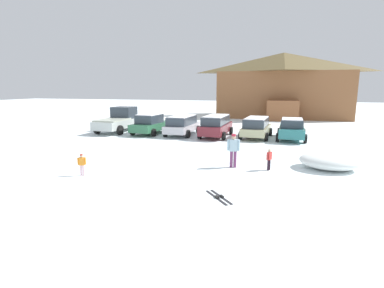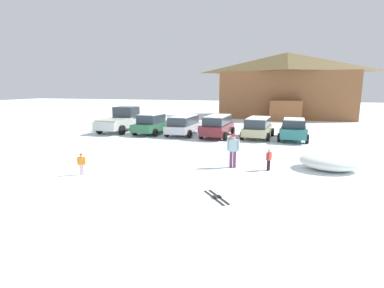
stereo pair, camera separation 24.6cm
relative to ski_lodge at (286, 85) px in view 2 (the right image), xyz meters
name	(u,v)px [view 2 (the right image)]	position (x,y,z in m)	size (l,w,h in m)	color
ground	(147,204)	(-4.42, -33.28, -4.23)	(160.00, 160.00, 0.00)	white
ski_lodge	(286,85)	(0.00, 0.00, 0.00)	(16.94, 10.95, 8.36)	brown
parked_green_coupe	(152,124)	(-10.78, -18.74, -3.39)	(2.44, 4.45, 1.70)	#2D6744
parked_silver_wagon	(184,124)	(-7.99, -18.57, -3.36)	(2.22, 4.59, 1.60)	#BCB8C0
parked_maroon_van	(218,125)	(-5.10, -18.71, -3.31)	(2.25, 4.71, 1.71)	maroon
parked_beige_suv	(258,127)	(-1.97, -18.33, -3.37)	(2.41, 4.47, 1.60)	#B3B084
parked_teal_hatchback	(293,129)	(0.66, -18.44, -3.42)	(2.24, 4.45, 1.61)	#2A7475
pickup_truck	(122,120)	(-14.02, -18.15, -3.24)	(2.55, 5.40, 2.15)	#B5BDB9
skier_child_in_red_jacket	(269,158)	(-0.70, -27.78, -3.64)	(0.25, 0.35, 1.05)	black
skier_child_in_orange_jacket	(82,163)	(-8.70, -30.99, -3.68)	(0.33, 0.24, 0.99)	silver
skier_adult_in_blue_parka	(233,149)	(-2.42, -27.72, -3.29)	(0.61, 0.30, 1.67)	#6C355F
pair_of_skis	(216,197)	(-2.30, -32.01, -4.21)	(1.21, 1.41, 0.08)	black
plowed_snow_pile	(330,161)	(2.13, -26.73, -3.84)	(2.81, 2.25, 0.79)	white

